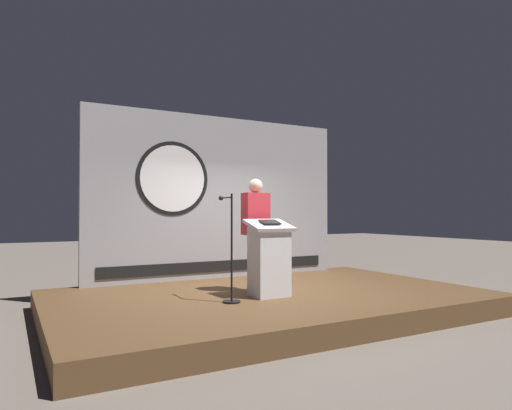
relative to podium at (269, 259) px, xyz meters
The scene contains 6 objects.
ground_plane 0.91m from the podium, 58.76° to the left, with size 40.00×40.00×0.00m, color #6B6056.
stage_platform 0.77m from the podium, 58.76° to the left, with size 6.40×4.00×0.30m, color brown.
banner_display 2.35m from the podium, 86.24° to the left, with size 5.02×0.12×3.03m.
podium is the anchor object (origin of this frame).
speaker_person 0.60m from the podium, 85.59° to the left, with size 0.40×0.26×1.75m.
microphone_stand 0.69m from the podium, behind, with size 0.24×0.51×1.48m.
Camera 1 is at (-3.54, -6.00, 1.52)m, focal length 31.82 mm.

